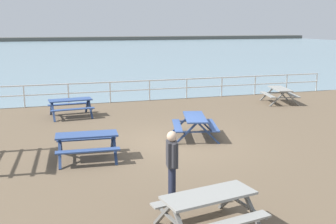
% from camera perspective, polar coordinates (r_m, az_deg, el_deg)
% --- Properties ---
extents(ground_plane, '(30.00, 24.00, 0.20)m').
position_cam_1_polar(ground_plane, '(13.75, 1.31, -4.64)').
color(ground_plane, brown).
extents(sea_band, '(142.00, 90.00, 0.01)m').
position_cam_1_polar(sea_band, '(65.47, -13.66, 8.54)').
color(sea_band, gray).
rests_on(sea_band, ground).
extents(distant_shoreline, '(142.00, 6.00, 1.80)m').
position_cam_1_polar(distant_shoreline, '(108.37, -15.20, 9.82)').
color(distant_shoreline, '#4C4C47').
rests_on(distant_shoreline, ground).
extents(seaward_railing, '(23.07, 0.07, 1.08)m').
position_cam_1_polar(seaward_railing, '(20.88, -5.45, 3.57)').
color(seaward_railing, white).
rests_on(seaward_railing, ground).
extents(picnic_table_near_left, '(2.03, 1.80, 0.80)m').
position_cam_1_polar(picnic_table_near_left, '(7.83, 5.86, -12.86)').
color(picnic_table_near_left, gray).
rests_on(picnic_table_near_left, ground).
extents(picnic_table_near_right, '(1.87, 2.09, 0.80)m').
position_cam_1_polar(picnic_table_near_right, '(21.10, 15.70, 2.79)').
color(picnic_table_near_right, gray).
rests_on(picnic_table_near_right, ground).
extents(picnic_table_mid_centre, '(1.90, 1.65, 0.80)m').
position_cam_1_polar(picnic_table_mid_centre, '(12.04, -11.51, -3.96)').
color(picnic_table_mid_centre, '#334C84').
rests_on(picnic_table_mid_centre, ground).
extents(picnic_table_far_left, '(1.92, 1.68, 0.80)m').
position_cam_1_polar(picnic_table_far_left, '(17.78, -13.77, 1.18)').
color(picnic_table_far_left, '#334C84').
rests_on(picnic_table_far_left, ground).
extents(picnic_table_far_right, '(1.91, 2.12, 0.80)m').
position_cam_1_polar(picnic_table_far_right, '(14.06, 3.85, -1.39)').
color(picnic_table_far_right, '#334C84').
rests_on(picnic_table_far_right, ground).
extents(visitor, '(0.27, 0.53, 1.66)m').
position_cam_1_polar(visitor, '(8.85, 0.57, -7.22)').
color(visitor, '#1E2338').
rests_on(visitor, ground).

